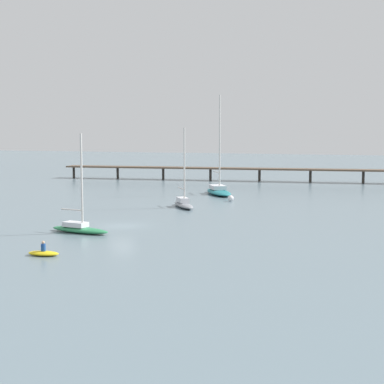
{
  "coord_description": "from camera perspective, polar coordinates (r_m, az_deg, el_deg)",
  "views": [
    {
      "loc": [
        26.71,
        -51.1,
        9.37
      ],
      "look_at": [
        0.0,
        20.03,
        1.5
      ],
      "focal_mm": 53.69,
      "sensor_mm": 36.0,
      "label": 1
    }
  ],
  "objects": [
    {
      "name": "pier",
      "position": [
        111.16,
        14.17,
        2.59
      ],
      "size": [
        79.09,
        14.18,
        6.79
      ],
      "color": "brown",
      "rests_on": "ground_plane"
    },
    {
      "name": "sailboat_green",
      "position": [
        55.05,
        -11.14,
        -3.39
      ],
      "size": [
        6.52,
        2.45,
        9.31
      ],
      "color": "#287F4C",
      "rests_on": "ground_plane"
    },
    {
      "name": "sailboat_gray",
      "position": [
        72.23,
        -0.85,
        -1.02
      ],
      "size": [
        5.29,
        6.41,
        9.99
      ],
      "color": "gray",
      "rests_on": "ground_plane"
    },
    {
      "name": "sailboat_teal",
      "position": [
        87.41,
        2.65,
        0.23
      ],
      "size": [
        7.47,
        9.65,
        14.99
      ],
      "color": "#1E727A",
      "rests_on": "ground_plane"
    },
    {
      "name": "mooring_buoy_mid",
      "position": [
        78.83,
        3.86,
        -0.63
      ],
      "size": [
        0.82,
        0.82,
        0.82
      ],
      "primitive_type": "sphere",
      "color": "silver",
      "rests_on": "ground_plane"
    },
    {
      "name": "ground_plane",
      "position": [
        58.42,
        -6.93,
        -3.36
      ],
      "size": [
        400.0,
        400.0,
        0.0
      ],
      "primitive_type": "plane",
      "color": "slate"
    },
    {
      "name": "dinghy_yellow",
      "position": [
        45.57,
        -14.54,
        -5.87
      ],
      "size": [
        2.6,
        1.43,
        1.14
      ],
      "color": "yellow",
      "rests_on": "ground_plane"
    }
  ]
}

